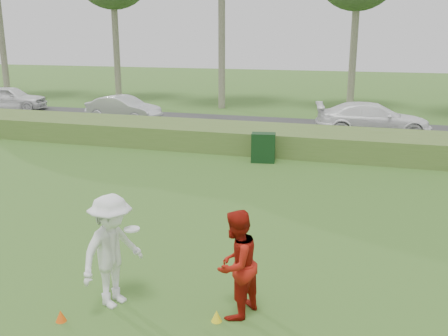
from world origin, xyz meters
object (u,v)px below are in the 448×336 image
(player_white, at_px, (112,251))
(utility_cabinet, at_px, (263,148))
(cone_orange, at_px, (61,316))
(car_right, at_px, (373,119))
(player_red, at_px, (236,264))
(cone_yellow, at_px, (217,316))
(car_left, at_px, (9,98))
(car_mid, at_px, (124,109))

(player_white, xyz_separation_m, utility_cabinet, (0.24, 10.76, -0.47))
(cone_orange, distance_m, utility_cabinet, 11.57)
(cone_orange, distance_m, car_right, 18.29)
(utility_cabinet, bearing_deg, player_red, -89.27)
(cone_yellow, bearing_deg, player_white, 179.80)
(player_red, height_order, car_left, player_red)
(player_red, relative_size, utility_cabinet, 1.71)
(utility_cabinet, xyz_separation_m, car_left, (-18.00, 8.03, 0.26))
(cone_orange, relative_size, cone_yellow, 0.99)
(car_left, bearing_deg, cone_yellow, -149.20)
(player_red, relative_size, car_mid, 0.45)
(utility_cabinet, distance_m, car_mid, 11.15)
(player_white, height_order, cone_orange, player_white)
(cone_orange, bearing_deg, player_red, 21.17)
(player_white, xyz_separation_m, cone_yellow, (1.89, -0.01, -0.91))
(player_red, bearing_deg, player_white, -64.76)
(player_red, height_order, utility_cabinet, player_red)
(cone_orange, bearing_deg, car_mid, 115.07)
(player_white, bearing_deg, cone_orange, 160.39)
(player_white, height_order, car_right, player_white)
(utility_cabinet, height_order, car_left, car_left)
(player_red, xyz_separation_m, car_left, (-19.90, 18.50, -0.13))
(car_left, distance_m, car_mid, 8.99)
(player_red, relative_size, cone_orange, 9.45)
(cone_orange, relative_size, car_mid, 0.05)
(car_mid, bearing_deg, cone_yellow, -140.19)
(player_white, bearing_deg, car_mid, 45.37)
(car_right, bearing_deg, car_left, 75.69)
(cone_orange, distance_m, car_left, 26.04)
(player_white, bearing_deg, car_right, 4.37)
(player_red, bearing_deg, cone_orange, -51.28)
(cone_yellow, bearing_deg, car_mid, 122.35)
(utility_cabinet, bearing_deg, car_mid, 135.87)
(player_white, relative_size, cone_orange, 10.24)
(cone_orange, distance_m, car_mid, 19.72)
(cone_yellow, relative_size, car_left, 0.05)
(player_white, distance_m, car_left, 25.86)
(car_left, relative_size, car_mid, 1.06)
(utility_cabinet, relative_size, car_left, 0.25)
(player_red, distance_m, utility_cabinet, 10.65)
(cone_orange, bearing_deg, car_right, 75.38)
(car_right, bearing_deg, player_red, 164.12)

